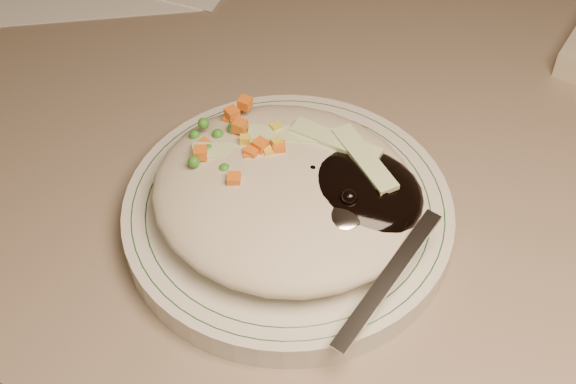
% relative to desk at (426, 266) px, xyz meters
% --- Properties ---
extents(desk, '(1.40, 0.70, 0.74)m').
position_rel_desk_xyz_m(desk, '(0.00, 0.00, 0.00)').
color(desk, '#7E6D5B').
rests_on(desk, ground).
extents(plate, '(0.24, 0.24, 0.02)m').
position_rel_desk_xyz_m(plate, '(-0.09, -0.16, 0.21)').
color(plate, silver).
rests_on(plate, desk).
extents(plate_rim, '(0.23, 0.23, 0.00)m').
position_rel_desk_xyz_m(plate_rim, '(-0.09, -0.16, 0.22)').
color(plate_rim, '#144723').
rests_on(plate_rim, plate).
extents(meal, '(0.20, 0.19, 0.05)m').
position_rel_desk_xyz_m(meal, '(-0.08, -0.16, 0.24)').
color(meal, '#BCB299').
rests_on(meal, plate).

